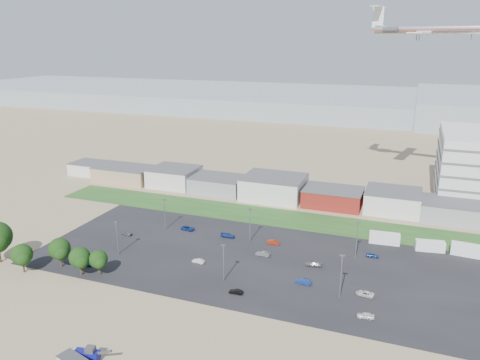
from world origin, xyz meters
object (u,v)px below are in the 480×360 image
at_px(parked_car_11, 273,242).
at_px(parked_car_1, 303,281).
at_px(parked_car_7, 263,254).
at_px(parked_car_9, 188,228).
at_px(parked_car_0, 365,294).
at_px(parked_car_10, 86,263).
at_px(telehandler, 87,354).
at_px(parked_car_5, 127,233).
at_px(box_trailer_a, 384,238).
at_px(airliner, 428,30).
at_px(parked_car_6, 228,235).
at_px(parked_car_12, 313,264).
at_px(parked_car_4, 198,261).
at_px(parked_car_2, 366,315).
at_px(parked_car_8, 372,255).
at_px(parked_car_13, 236,292).

bearing_deg(parked_car_11, parked_car_1, -149.24).
bearing_deg(parked_car_7, parked_car_9, -107.98).
bearing_deg(parked_car_0, parked_car_10, -74.28).
relative_size(parked_car_1, parked_car_11, 1.05).
relative_size(telehandler, parked_car_5, 2.20).
height_order(parked_car_0, parked_car_7, parked_car_7).
height_order(box_trailer_a, parked_car_0, box_trailer_a).
distance_m(airliner, parked_car_6, 101.12).
xyz_separation_m(parked_car_9, parked_car_12, (41.26, -10.17, 0.02)).
height_order(box_trailer_a, parked_car_1, box_trailer_a).
relative_size(parked_car_4, parked_car_12, 0.79).
xyz_separation_m(telehandler, parked_car_2, (45.89, 32.01, -0.92)).
height_order(parked_car_0, parked_car_5, parked_car_0).
bearing_deg(parked_car_2, parked_car_7, -131.98).
xyz_separation_m(telehandler, parked_car_6, (2.97, 60.86, -0.93)).
distance_m(parked_car_1, parked_car_4, 28.38).
relative_size(parked_car_2, parked_car_9, 0.84).
distance_m(parked_car_4, parked_car_8, 46.75).
relative_size(parked_car_1, parked_car_6, 0.91).
height_order(airliner, parked_car_7, airliner).
height_order(parked_car_4, parked_car_9, parked_car_9).
bearing_deg(parked_car_9, parked_car_11, -86.30).
height_order(airliner, parked_car_11, airliner).
relative_size(box_trailer_a, parked_car_12, 1.99).
bearing_deg(telehandler, parked_car_9, 89.54).
height_order(airliner, parked_car_1, airliner).
bearing_deg(box_trailer_a, parked_car_6, -168.98).
bearing_deg(parked_car_12, telehandler, -37.90).
distance_m(airliner, parked_car_8, 87.56).
height_order(parked_car_5, parked_car_6, parked_car_6).
bearing_deg(box_trailer_a, parked_car_2, -95.33).
height_order(parked_car_2, parked_car_10, parked_car_10).
bearing_deg(parked_car_0, parked_car_6, -107.56).
height_order(parked_car_2, parked_car_4, parked_car_2).
xyz_separation_m(airliner, parked_car_6, (-49.45, -65.45, -59.12)).
height_order(telehandler, parked_car_4, telehandler).
bearing_deg(parked_car_8, parked_car_2, 178.17).
bearing_deg(parked_car_6, parked_car_2, -123.39).
height_order(parked_car_9, parked_car_10, parked_car_10).
height_order(parked_car_1, parked_car_7, parked_car_7).
bearing_deg(parked_car_9, airliner, -39.07).
relative_size(parked_car_8, parked_car_10, 0.74).
bearing_deg(parked_car_1, parked_car_8, 152.76).
bearing_deg(parked_car_5, parked_car_12, 96.24).
xyz_separation_m(parked_car_4, parked_car_8, (42.44, 19.61, 0.00)).
bearing_deg(airliner, parked_car_12, -94.70).
xyz_separation_m(parked_car_6, parked_car_9, (-13.61, 0.76, -0.01)).
distance_m(parked_car_9, parked_car_12, 42.49).
height_order(telehandler, parked_car_0, telehandler).
xyz_separation_m(parked_car_2, parked_car_13, (-29.03, -0.44, -0.07)).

